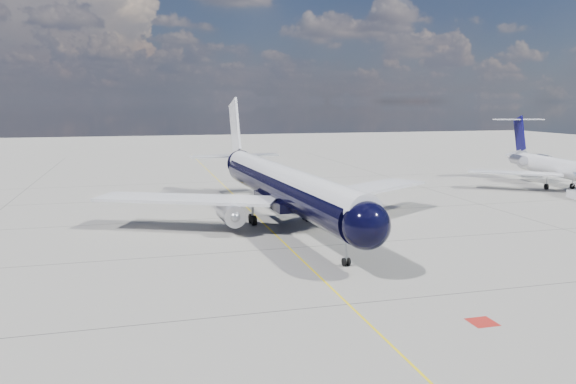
# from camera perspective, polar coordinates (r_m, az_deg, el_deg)

# --- Properties ---
(ground) EXTENTS (320.00, 320.00, 0.00)m
(ground) POSITION_cam_1_polar(r_m,az_deg,el_deg) (70.87, -4.09, -1.69)
(ground) COLOR gray
(ground) RESTS_ON ground
(taxiway_centerline) EXTENTS (0.16, 160.00, 0.01)m
(taxiway_centerline) POSITION_cam_1_polar(r_m,az_deg,el_deg) (66.06, -3.26, -2.47)
(taxiway_centerline) COLOR yellow
(taxiway_centerline) RESTS_ON ground
(red_marking) EXTENTS (1.60, 1.60, 0.01)m
(red_marking) POSITION_cam_1_polar(r_m,az_deg,el_deg) (37.12, 19.14, -12.38)
(red_marking) COLOR maroon
(red_marking) RESTS_ON ground
(main_airliner) EXTENTS (39.61, 48.30, 13.95)m
(main_airliner) POSITION_cam_1_polar(r_m,az_deg,el_deg) (61.73, -0.79, 0.80)
(main_airliner) COLOR black
(main_airliner) RESTS_ON ground
(regional_jet) EXTENTS (27.90, 32.34, 10.97)m
(regional_jet) POSITION_cam_1_polar(r_m,az_deg,el_deg) (96.23, 25.64, 2.39)
(regional_jet) COLOR silver
(regional_jet) RESTS_ON ground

